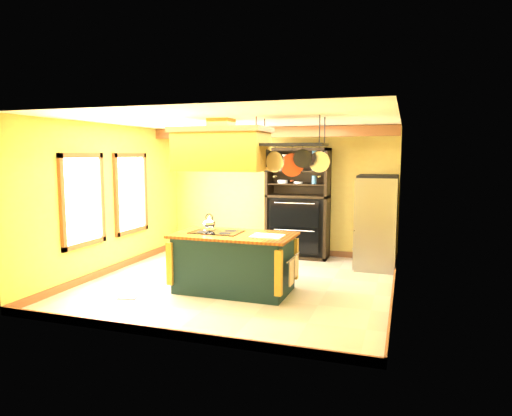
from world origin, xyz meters
The scene contains 15 objects.
floor centered at (0.00, 0.00, 0.00)m, with size 5.00×5.00×0.00m, color beige.
ceiling centered at (0.00, 0.00, 2.70)m, with size 5.00×5.00×0.00m, color white.
wall_back centered at (0.00, 2.50, 1.35)m, with size 5.00×0.02×2.70m, color #DBBE50.
wall_front centered at (0.00, -2.50, 1.35)m, with size 5.00×0.02×2.70m, color #DBBE50.
wall_left centered at (-2.50, 0.00, 1.35)m, with size 0.02×5.00×2.70m, color #DBBE50.
wall_right centered at (2.50, 0.00, 1.35)m, with size 0.02×5.00×2.70m, color #DBBE50.
ceiling_beam centered at (0.00, 1.70, 2.59)m, with size 5.00×0.15×0.20m, color brown.
window_near centered at (-2.47, -0.80, 1.40)m, with size 0.06×1.06×1.56m.
window_far centered at (-2.47, 0.60, 1.40)m, with size 0.06×1.06×1.56m.
kitchen_island centered at (0.08, -0.48, 0.47)m, with size 1.90×1.07×1.11m.
range_hood centered at (-0.11, -0.48, 2.25)m, with size 1.47×0.83×0.80m.
pot_rack centered at (0.99, -0.47, 2.19)m, with size 1.11×0.52×0.88m.
refrigerator centered at (2.11, 1.76, 0.84)m, with size 0.75×0.88×1.73m.
hutch centered at (0.48, 2.25, 0.89)m, with size 1.29×0.59×2.29m.
floor_register centered at (-1.31, -1.34, 0.01)m, with size 0.28×0.12×0.01m, color black.
Camera 1 is at (2.62, -7.05, 2.15)m, focal length 32.00 mm.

